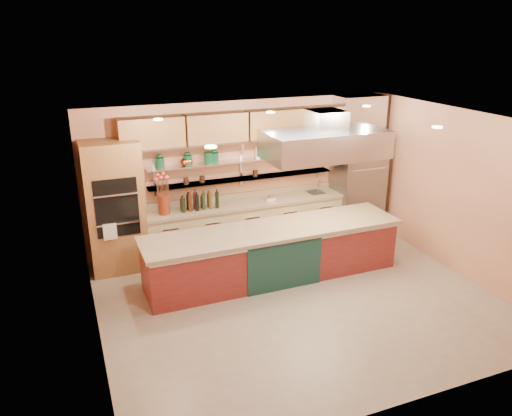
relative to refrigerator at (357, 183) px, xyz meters
name	(u,v)px	position (x,y,z in m)	size (l,w,h in m)	color
floor	(299,301)	(-2.35, -2.14, -1.06)	(6.00, 5.00, 0.02)	gray
ceiling	(305,123)	(-2.35, -2.14, 1.75)	(6.00, 5.00, 0.02)	black
wall_back	(243,174)	(-2.35, 0.36, 0.35)	(6.00, 0.04, 2.80)	tan
wall_front	(410,297)	(-2.35, -4.64, 0.35)	(6.00, 0.04, 2.80)	tan
wall_left	(90,249)	(-5.35, -2.14, 0.35)	(0.04, 5.00, 2.80)	tan
wall_right	(461,194)	(0.65, -2.14, 0.35)	(0.04, 5.00, 2.80)	tan
oven_stack	(115,208)	(-4.80, 0.04, 0.10)	(0.95, 0.64, 2.30)	#946336
refrigerator	(357,183)	(0.00, 0.00, 0.00)	(0.95, 0.72, 2.10)	gray
back_counter	(246,225)	(-2.40, 0.06, -0.58)	(3.84, 0.64, 0.93)	tan
wall_shelf_lower	(243,179)	(-2.40, 0.23, 0.30)	(3.60, 0.26, 0.03)	silver
wall_shelf_upper	(243,161)	(-2.40, 0.23, 0.65)	(3.60, 0.26, 0.03)	silver
upper_cabinets	(246,126)	(-2.35, 0.18, 1.30)	(4.60, 0.36, 0.55)	#946336
range_hood	(325,144)	(-1.51, -1.26, 1.20)	(2.00, 1.00, 0.45)	silver
ceiling_downlights	(298,123)	(-2.35, -1.94, 1.72)	(4.00, 2.80, 0.02)	#FFE5A5
island	(273,253)	(-2.41, -1.26, -0.60)	(4.32, 0.94, 0.90)	maroon
flower_vase	(164,205)	(-3.97, 0.01, 0.05)	(0.20, 0.20, 0.35)	maroon
oil_bottle_cluster	(200,203)	(-3.32, 0.01, 0.00)	(0.75, 0.21, 0.24)	black
kitchen_scale	(270,198)	(-1.93, 0.01, -0.07)	(0.17, 0.13, 0.09)	silver
bar_faucet	(318,187)	(-0.84, 0.11, 0.00)	(0.03, 0.03, 0.23)	silver
copper_kettle	(185,162)	(-3.51, 0.23, 0.73)	(0.17, 0.17, 0.14)	#CB542F
green_canister	(209,158)	(-3.06, 0.23, 0.76)	(0.16, 0.16, 0.20)	#0D3F22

